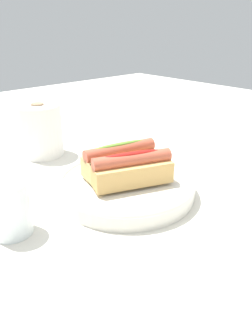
# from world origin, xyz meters

# --- Properties ---
(ground_plane) EXTENTS (2.40, 2.40, 0.00)m
(ground_plane) POSITION_xyz_m (0.00, 0.00, 0.00)
(ground_plane) COLOR silver
(serving_bowl) EXTENTS (0.27, 0.27, 0.04)m
(serving_bowl) POSITION_xyz_m (-0.01, 0.02, 0.02)
(serving_bowl) COLOR silver
(serving_bowl) RESTS_ON ground_plane
(hotdog_front) EXTENTS (0.16, 0.10, 0.06)m
(hotdog_front) POSITION_xyz_m (-0.02, -0.01, 0.06)
(hotdog_front) COLOR tan
(hotdog_front) RESTS_ON serving_bowl
(hotdog_back) EXTENTS (0.16, 0.08, 0.06)m
(hotdog_back) POSITION_xyz_m (0.00, 0.04, 0.06)
(hotdog_back) COLOR #DBB270
(hotdog_back) RESTS_ON serving_bowl
(water_glass) EXTENTS (0.07, 0.07, 0.09)m
(water_glass) POSITION_xyz_m (-0.23, 0.05, 0.04)
(water_glass) COLOR white
(water_glass) RESTS_ON ground_plane
(paper_towel_roll) EXTENTS (0.11, 0.11, 0.13)m
(paper_towel_roll) POSITION_xyz_m (-0.02, 0.32, 0.07)
(paper_towel_roll) COLOR white
(paper_towel_roll) RESTS_ON ground_plane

